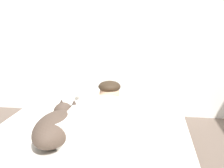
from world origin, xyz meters
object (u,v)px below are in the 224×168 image
pillow (100,95)px  cell_phone (64,128)px  bed (95,142)px  person_lying (102,112)px  coffee_cup (111,103)px  dog (57,126)px

pillow → cell_phone: size_ratio=3.71×
bed → person_lying: 0.29m
pillow → coffee_cup: bearing=-52.8°
coffee_cup → cell_phone: (-0.28, -0.56, -0.03)m
dog → coffee_cup: (0.26, 0.76, -0.07)m
person_lying → coffee_cup: size_ratio=7.36×
pillow → cell_phone: 0.77m
coffee_cup → pillow: bearing=127.2°
dog → coffee_cup: 0.81m
bed → pillow: size_ratio=3.80×
bed → pillow: 0.65m
dog → cell_phone: 0.23m
person_lying → dog: 0.40m
person_lying → cell_phone: size_ratio=6.57×
dog → coffee_cup: bearing=71.2°
person_lying → dog: (-0.26, -0.31, -0.00)m
cell_phone → coffee_cup: bearing=63.2°
dog → pillow: bearing=83.2°
person_lying → dog: size_ratio=1.60×
pillow → coffee_cup: 0.24m
person_lying → cell_phone: (-0.28, -0.11, -0.10)m
cell_phone → bed: bearing=34.8°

